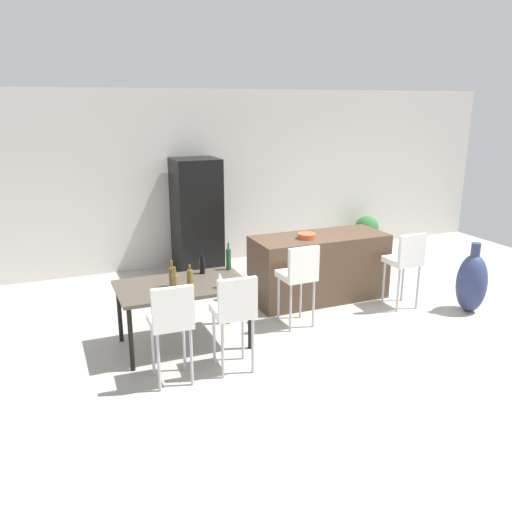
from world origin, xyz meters
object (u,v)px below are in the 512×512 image
at_px(refrigerator, 197,216).
at_px(wine_bottle_left, 175,285).
at_px(potted_plant, 367,230).
at_px(wine_bottle_end, 190,279).
at_px(wine_bottle_inner, 228,259).
at_px(fruit_bowl, 307,236).
at_px(bar_chair_middle, 406,259).
at_px(dining_table, 183,290).
at_px(wine_glass_right, 246,276).
at_px(wine_bottle_near, 172,276).
at_px(floor_vase, 472,283).
at_px(dining_chair_far, 235,308).
at_px(bar_chair_left, 299,273).
at_px(wine_glass_far, 220,277).
at_px(kitchen_island, 319,267).
at_px(wine_bottle_middle, 202,265).
at_px(dining_chair_near, 171,318).

bearing_deg(refrigerator, wine_bottle_left, -110.57).
bearing_deg(potted_plant, wine_bottle_end, -146.26).
xyz_separation_m(wine_bottle_inner, fruit_bowl, (1.25, 0.35, 0.08)).
xyz_separation_m(bar_chair_middle, wine_bottle_left, (-3.19, -0.27, 0.16)).
xyz_separation_m(bar_chair_middle, fruit_bowl, (-1.12, 0.69, 0.26)).
relative_size(dining_table, wine_bottle_left, 4.60).
relative_size(dining_table, wine_glass_right, 8.29).
relative_size(wine_bottle_near, floor_vase, 0.32).
distance_m(dining_chair_far, wine_glass_right, 0.57).
bearing_deg(wine_bottle_end, bar_chair_left, 5.37).
xyz_separation_m(wine_bottle_near, wine_glass_far, (0.47, -0.24, 0.01)).
relative_size(dining_table, wine_bottle_end, 5.32).
xyz_separation_m(wine_bottle_inner, wine_bottle_left, (-0.81, -0.61, -0.02)).
xyz_separation_m(bar_chair_left, fruit_bowl, (0.47, 0.69, 0.26)).
bearing_deg(bar_chair_middle, potted_plant, 65.33).
xyz_separation_m(bar_chair_middle, wine_bottle_near, (-3.15, 0.01, 0.16)).
bearing_deg(bar_chair_left, wine_glass_right, -159.74).
relative_size(dining_table, refrigerator, 0.78).
bearing_deg(wine_bottle_near, wine_glass_right, -22.87).
xyz_separation_m(kitchen_island, wine_bottle_near, (-2.27, -0.75, 0.39)).
bearing_deg(refrigerator, wine_glass_far, -101.77).
height_order(dining_chair_far, wine_glass_far, dining_chair_far).
distance_m(dining_chair_far, floor_vase, 3.48).
bearing_deg(bar_chair_left, wine_bottle_middle, 164.21).
xyz_separation_m(kitchen_island, floor_vase, (1.62, -1.21, -0.06)).
relative_size(dining_table, dining_chair_near, 1.37).
bearing_deg(wine_bottle_left, refrigerator, 69.43).
bearing_deg(fruit_bowl, dining_table, -161.12).
xyz_separation_m(dining_table, floor_vase, (3.78, -0.49, -0.27)).
relative_size(kitchen_island, wine_glass_right, 10.84).
height_order(bar_chair_left, wine_bottle_left, wine_bottle_left).
bearing_deg(kitchen_island, wine_bottle_left, -155.89).
height_order(dining_chair_far, wine_bottle_middle, dining_chair_far).
bearing_deg(bar_chair_left, fruit_bowl, 55.97).
relative_size(dining_chair_far, floor_vase, 1.11).
relative_size(wine_bottle_left, fruit_bowl, 1.28).
height_order(dining_chair_far, wine_bottle_near, dining_chair_far).
bearing_deg(potted_plant, refrigerator, 179.83).
height_order(wine_bottle_end, potted_plant, wine_bottle_end).
bearing_deg(wine_bottle_inner, wine_bottle_near, -157.09).
distance_m(bar_chair_middle, floor_vase, 0.92).
relative_size(wine_bottle_inner, wine_bottle_left, 1.07).
distance_m(dining_table, fruit_bowl, 2.04).
relative_size(bar_chair_left, wine_bottle_inner, 3.12).
relative_size(bar_chair_middle, wine_bottle_inner, 3.12).
distance_m(wine_bottle_end, fruit_bowl, 2.04).
distance_m(wine_bottle_near, refrigerator, 2.90).
relative_size(wine_bottle_end, floor_vase, 0.29).
height_order(wine_bottle_middle, potted_plant, wine_bottle_middle).
bearing_deg(dining_table, wine_bottle_left, -116.89).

